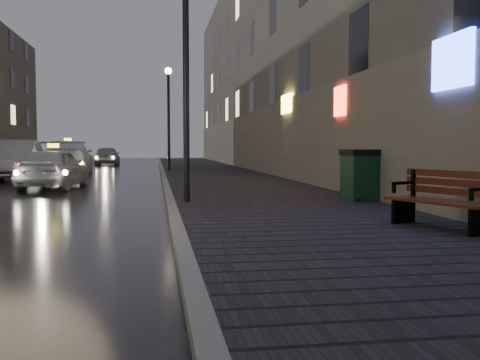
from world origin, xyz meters
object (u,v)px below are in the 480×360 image
Objects in this scene: lamp_near at (186,50)px; trash_bin at (361,174)px; lamp_far at (169,105)px; car_left_mid at (14,160)px; taxi_far at (65,157)px; bench at (443,199)px; car_far at (107,156)px; taxi_mid at (68,157)px; taxi_near at (54,168)px.

lamp_near reaches higher than trash_bin.
trash_bin is (3.95, -16.29, -2.75)m from lamp_far.
taxi_far is (-0.06, 12.86, -0.14)m from car_left_mid.
lamp_near is 6.43m from bench.
car_far is at bearing 77.98° from car_left_mid.
lamp_near and lamp_far have the same top height.
taxi_mid is (-5.05, 0.09, -2.66)m from lamp_far.
car_far is (-4.17, 28.07, -2.80)m from lamp_near.
lamp_near is 17.08m from taxi_mid.
car_left_mid is at bearing 68.40° from taxi_mid.
car_left_mid is 1.01× the size of taxi_far.
lamp_far is 4.54× the size of trash_bin.
taxi_far is (-2.56, 17.96, 0.02)m from taxi_near.
taxi_far is at bearing 128.34° from lamp_far.
car_left_mid is at bearing 102.37° from bench.
lamp_far is 1.06× the size of taxi_far.
lamp_near is at bearing 98.10° from car_far.
lamp_far is (0.00, 16.00, 0.00)m from lamp_near.
lamp_far is at bearing 31.19° from car_left_mid.
taxi_near is 5.68m from car_left_mid.
taxi_far is at bearing 105.08° from lamp_near.
taxi_mid reaches higher than bench.
taxi_near is at bearing 90.14° from car_far.
bench is at bearing -80.11° from lamp_far.
trash_bin is 0.23× the size of car_left_mid.
lamp_far is at bearing 98.61° from trash_bin.
bench is at bearing -100.17° from trash_bin.
trash_bin is at bearing 64.90° from bench.
car_left_mid is 0.88× the size of taxi_mid.
car_far is at bearing 83.42° from bench.
lamp_near is 1.06× the size of taxi_far.
car_left_mid is 4.90m from taxi_mid.
lamp_far is 1.34× the size of taxi_near.
taxi_near is at bearing 91.66° from taxi_mid.
lamp_far is at bearing -51.79° from taxi_far.
car_left_mid is at bearing -89.88° from taxi_far.
lamp_near is 25.29m from taxi_far.
taxi_far reaches higher than bench.
taxi_mid is at bearing 68.86° from car_left_mid.
lamp_far is 13.07m from car_far.
lamp_near is 1.30× the size of car_far.
lamp_far is 21.00m from bench.
taxi_mid is at bearing -79.79° from taxi_far.
car_far is at bearing 100.96° from trash_bin.
bench is at bearing -61.79° from car_left_mid.
car_far is (-4.17, 12.07, -2.80)m from lamp_far.
trash_bin is at bearing -52.36° from car_left_mid.
taxi_mid is at bearing 178.94° from lamp_far.
car_left_mid is at bearing -144.70° from lamp_far.
lamp_near is 1.00× the size of lamp_far.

